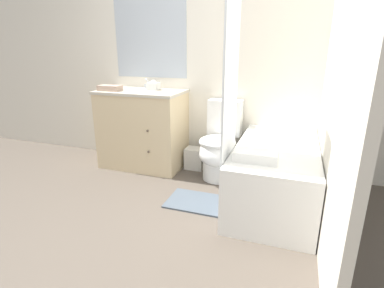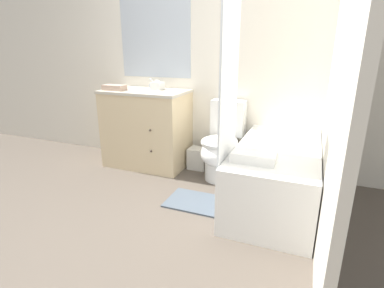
% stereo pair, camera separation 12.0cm
% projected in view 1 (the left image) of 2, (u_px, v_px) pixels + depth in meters
% --- Properties ---
extents(ground_plane, '(14.00, 14.00, 0.00)m').
position_uv_depth(ground_plane, '(145.00, 240.00, 2.19)').
color(ground_plane, brown).
extents(wall_back, '(8.00, 0.06, 2.50)m').
position_uv_depth(wall_back, '(209.00, 57.00, 3.28)').
color(wall_back, silver).
rests_on(wall_back, ground_plane).
extents(wall_right, '(0.05, 2.61, 2.50)m').
position_uv_depth(wall_right, '(340.00, 62.00, 2.15)').
color(wall_right, silver).
rests_on(wall_right, ground_plane).
extents(vanity_cabinet, '(0.95, 0.59, 0.89)m').
position_uv_depth(vanity_cabinet, '(143.00, 128.00, 3.47)').
color(vanity_cabinet, beige).
rests_on(vanity_cabinet, ground_plane).
extents(sink_faucet, '(0.14, 0.12, 0.12)m').
position_uv_depth(sink_faucet, '(149.00, 85.00, 3.51)').
color(sink_faucet, silver).
rests_on(sink_faucet, vanity_cabinet).
extents(toilet, '(0.38, 0.63, 0.81)m').
position_uv_depth(toilet, '(219.00, 147.00, 3.15)').
color(toilet, white).
rests_on(toilet, ground_plane).
extents(bathtub, '(0.69, 1.37, 0.53)m').
position_uv_depth(bathtub, '(275.00, 174.00, 2.68)').
color(bathtub, white).
rests_on(bathtub, ground_plane).
extents(shower_curtain, '(0.02, 0.47, 1.96)m').
position_uv_depth(shower_curtain, '(230.00, 98.00, 2.24)').
color(shower_curtain, white).
rests_on(shower_curtain, ground_plane).
extents(wastebasket, '(0.21, 0.18, 0.24)m').
position_uv_depth(wastebasket, '(195.00, 158.00, 3.48)').
color(wastebasket, silver).
rests_on(wastebasket, ground_plane).
extents(tissue_box, '(0.12, 0.12, 0.11)m').
position_uv_depth(tissue_box, '(153.00, 86.00, 3.37)').
color(tissue_box, white).
rests_on(tissue_box, vanity_cabinet).
extents(hand_towel_folded, '(0.25, 0.14, 0.06)m').
position_uv_depth(hand_towel_folded, '(110.00, 88.00, 3.30)').
color(hand_towel_folded, tan).
rests_on(hand_towel_folded, vanity_cabinet).
extents(bath_towel_folded, '(0.33, 0.18, 0.08)m').
position_uv_depth(bath_towel_folded, '(256.00, 156.00, 2.25)').
color(bath_towel_folded, white).
rests_on(bath_towel_folded, bathtub).
extents(bath_mat, '(0.53, 0.38, 0.02)m').
position_uv_depth(bath_mat, '(197.00, 202.00, 2.72)').
color(bath_mat, '#4C5660').
rests_on(bath_mat, ground_plane).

